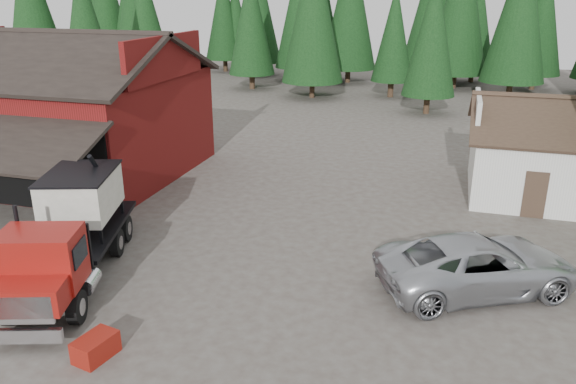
# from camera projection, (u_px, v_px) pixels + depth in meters

# --- Properties ---
(ground) EXTENTS (120.00, 120.00, 0.00)m
(ground) POSITION_uv_depth(u_px,v_px,m) (169.00, 295.00, 17.46)
(ground) COLOR #463E37
(ground) RESTS_ON ground
(red_barn) EXTENTS (12.80, 13.63, 7.18)m
(red_barn) POSITION_uv_depth(u_px,v_px,m) (62.00, 121.00, 28.40)
(red_barn) COLOR maroon
(red_barn) RESTS_ON ground
(farmhouse) EXTENTS (8.60, 6.42, 4.65)m
(farmhouse) POSITION_uv_depth(u_px,v_px,m) (565.00, 162.00, 25.14)
(farmhouse) COLOR silver
(farmhouse) RESTS_ON ground
(conifer_backdrop) EXTENTS (76.00, 16.00, 16.00)m
(conifer_backdrop) POSITION_uv_depth(u_px,v_px,m) (371.00, 85.00, 55.32)
(conifer_backdrop) COLOR black
(conifer_backdrop) RESTS_ON ground
(near_pine_a) EXTENTS (4.40, 4.40, 11.40)m
(near_pine_a) POSITION_uv_depth(u_px,v_px,m) (84.00, 22.00, 46.38)
(near_pine_a) COLOR #382619
(near_pine_a) RESTS_ON ground
(near_pine_b) EXTENTS (3.96, 3.96, 10.40)m
(near_pine_b) POSITION_uv_depth(u_px,v_px,m) (433.00, 34.00, 40.89)
(near_pine_b) COLOR #382619
(near_pine_b) RESTS_ON ground
(near_pine_d) EXTENTS (5.28, 5.28, 13.40)m
(near_pine_d) POSITION_uv_depth(u_px,v_px,m) (313.00, 9.00, 46.65)
(near_pine_d) COLOR #382619
(near_pine_d) RESTS_ON ground
(feed_truck) EXTENTS (4.58, 8.45, 3.69)m
(feed_truck) POSITION_uv_depth(u_px,v_px,m) (70.00, 229.00, 18.00)
(feed_truck) COLOR black
(feed_truck) RESTS_ON ground
(silver_car) EXTENTS (6.93, 5.51, 1.75)m
(silver_car) POSITION_uv_depth(u_px,v_px,m) (478.00, 265.00, 17.51)
(silver_car) COLOR #B2B5BB
(silver_car) RESTS_ON ground
(equip_box) EXTENTS (0.91, 1.22, 0.60)m
(equip_box) POSITION_uv_depth(u_px,v_px,m) (96.00, 347.00, 14.43)
(equip_box) COLOR maroon
(equip_box) RESTS_ON ground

